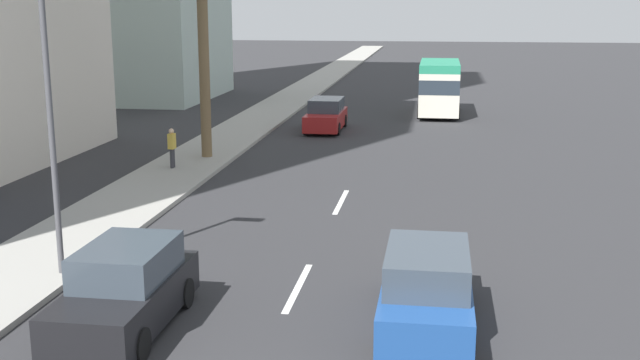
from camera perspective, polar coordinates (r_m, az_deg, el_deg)
name	(u,v)px	position (r m, az deg, el deg)	size (l,w,h in m)	color
ground_plane	(372,140)	(37.56, 3.79, 2.88)	(198.00, 198.00, 0.00)	#2D2D30
sidewalk_right	(233,135)	(38.69, -6.28, 3.23)	(162.00, 3.06, 0.15)	#9E9B93
lane_stripe_mid	(298,287)	(18.27, -1.60, -7.76)	(3.20, 0.16, 0.01)	silver
lane_stripe_far	(341,202)	(25.89, 1.54, -1.59)	(3.20, 0.16, 0.01)	silver
car_lead	(427,289)	(16.07, 7.72, -7.81)	(4.72, 1.83, 1.68)	#1E478C
car_second	(326,115)	(40.35, 0.44, 4.69)	(4.41, 1.79, 1.62)	#A51E1E
car_third	(126,291)	(16.29, -13.87, -7.77)	(4.26, 1.81, 1.70)	black
minibus_fourth	(439,86)	(46.48, 8.62, 6.75)	(6.20, 2.36, 3.07)	silver
pedestrian_mid_block	(172,146)	(30.90, -10.66, 2.40)	(0.34, 0.25, 1.54)	#333338
street_lamp	(52,87)	(18.80, -18.79, 6.38)	(0.24, 0.97, 7.17)	#4C4C51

